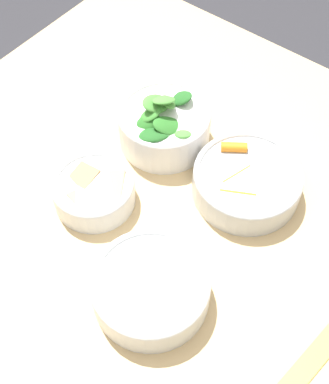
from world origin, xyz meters
TOP-DOWN VIEW (x-y plane):
  - ground_plane at (0.00, 0.00)m, footprint 10.00×10.00m
  - dining_table at (0.00, 0.00)m, footprint 0.98×0.84m
  - bowl_carrots at (-0.15, 0.13)m, footprint 0.17×0.17m
  - bowl_greens at (-0.16, -0.04)m, footprint 0.15×0.16m
  - bowl_beans_hotdog at (0.08, 0.12)m, footprint 0.16×0.16m
  - bowl_cookies at (0.01, -0.05)m, footprint 0.13×0.13m

SIDE VIEW (x-z plane):
  - ground_plane at x=0.00m, z-range 0.00..0.00m
  - dining_table at x=0.00m, z-range 0.24..0.97m
  - bowl_beans_hotdog at x=0.08m, z-range 0.73..0.78m
  - bowl_cookies at x=0.01m, z-range 0.73..0.78m
  - bowl_carrots at x=-0.15m, z-range 0.72..0.78m
  - bowl_greens at x=-0.16m, z-range 0.71..0.82m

